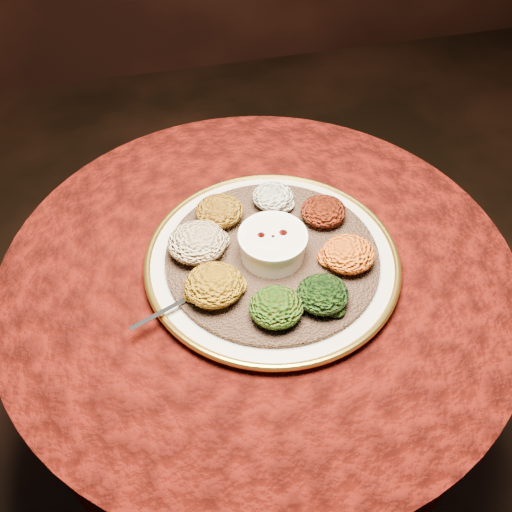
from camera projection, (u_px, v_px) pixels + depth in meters
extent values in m
plane|color=black|center=(258.00, 437.00, 1.60)|extent=(4.00, 4.00, 0.00)
cylinder|color=black|center=(258.00, 434.00, 1.59)|extent=(0.44, 0.44, 0.04)
cylinder|color=black|center=(258.00, 375.00, 1.35)|extent=(0.12, 0.12, 0.68)
cylinder|color=black|center=(259.00, 279.00, 1.08)|extent=(0.80, 0.80, 0.04)
cylinder|color=#3D0905|center=(259.00, 323.00, 1.19)|extent=(0.93, 0.93, 0.34)
cylinder|color=#3D0905|center=(259.00, 269.00, 1.06)|extent=(0.96, 0.96, 0.01)
cylinder|color=beige|center=(272.00, 261.00, 1.05)|extent=(0.59, 0.59, 0.02)
torus|color=gold|center=(272.00, 259.00, 1.05)|extent=(0.47, 0.47, 0.01)
cylinder|color=brown|center=(272.00, 256.00, 1.04)|extent=(0.46, 0.46, 0.01)
cylinder|color=white|center=(273.00, 245.00, 1.02)|extent=(0.12, 0.12, 0.05)
cylinder|color=white|center=(273.00, 236.00, 1.00)|extent=(0.12, 0.12, 0.01)
cylinder|color=#641005|center=(273.00, 239.00, 1.01)|extent=(0.10, 0.10, 0.01)
ellipsoid|color=silver|center=(194.00, 294.00, 0.97)|extent=(0.04, 0.03, 0.01)
cube|color=silver|center=(158.00, 314.00, 0.94)|extent=(0.10, 0.05, 0.00)
ellipsoid|color=white|center=(273.00, 196.00, 1.11)|extent=(0.08, 0.08, 0.04)
ellipsoid|color=black|center=(323.00, 211.00, 1.08)|extent=(0.09, 0.08, 0.04)
ellipsoid|color=#AC5F0E|center=(348.00, 254.00, 1.01)|extent=(0.10, 0.09, 0.05)
ellipsoid|color=black|center=(322.00, 294.00, 0.95)|extent=(0.09, 0.09, 0.04)
ellipsoid|color=#953109|center=(276.00, 307.00, 0.93)|extent=(0.09, 0.09, 0.04)
ellipsoid|color=#9E620D|center=(214.00, 285.00, 0.96)|extent=(0.10, 0.10, 0.05)
ellipsoid|color=maroon|center=(197.00, 242.00, 1.02)|extent=(0.11, 0.10, 0.05)
ellipsoid|color=#855B10|center=(219.00, 211.00, 1.08)|extent=(0.09, 0.09, 0.04)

